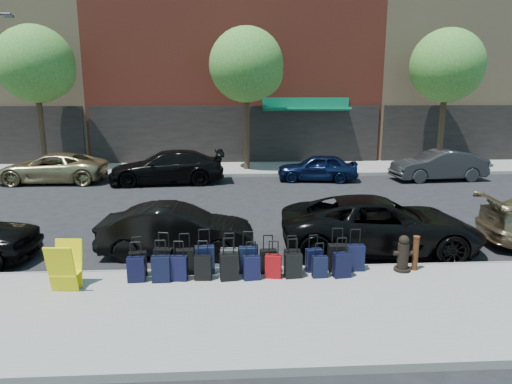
{
  "coord_description": "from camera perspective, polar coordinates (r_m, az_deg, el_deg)",
  "views": [
    {
      "loc": [
        -0.43,
        -14.55,
        4.2
      ],
      "look_at": [
        0.34,
        -1.5,
        1.31
      ],
      "focal_mm": 32.0,
      "sensor_mm": 36.0,
      "label": 1
    }
  ],
  "objects": [
    {
      "name": "ground",
      "position": [
        15.15,
        -1.63,
        -3.62
      ],
      "size": [
        120.0,
        120.0,
        0.0
      ],
      "primitive_type": "plane",
      "color": "black",
      "rests_on": "ground"
    },
    {
      "name": "suitcase_front_0",
      "position": [
        10.64,
        -14.51,
        -8.69
      ],
      "size": [
        0.41,
        0.28,
        0.9
      ],
      "rotation": [
        0.0,
        0.0,
        0.2
      ],
      "color": "black",
      "rests_on": "sidewalk_near"
    },
    {
      "name": "building_center",
      "position": [
        33.05,
        -2.8,
        22.54
      ],
      "size": [
        17.0,
        12.85,
        20.0
      ],
      "color": "maroon",
      "rests_on": "ground"
    },
    {
      "name": "suitcase_front_3",
      "position": [
        10.48,
        -6.43,
        -8.43
      ],
      "size": [
        0.44,
        0.27,
        1.03
      ],
      "rotation": [
        0.0,
        0.0,
        0.08
      ],
      "color": "black",
      "rests_on": "sidewalk_near"
    },
    {
      "name": "suitcase_front_6",
      "position": [
        10.48,
        1.54,
        -8.62
      ],
      "size": [
        0.38,
        0.22,
        0.89
      ],
      "rotation": [
        0.0,
        0.0,
        0.06
      ],
      "color": "black",
      "rests_on": "sidewalk_near"
    },
    {
      "name": "tree_left",
      "position": [
        25.86,
        -25.57,
        13.99
      ],
      "size": [
        3.8,
        3.8,
        7.27
      ],
      "color": "black",
      "rests_on": "sidewalk_far"
    },
    {
      "name": "suitcase_front_2",
      "position": [
        10.52,
        -8.85,
        -8.59
      ],
      "size": [
        0.41,
        0.26,
        0.95
      ],
      "rotation": [
        0.0,
        0.0,
        0.11
      ],
      "color": "black",
      "rests_on": "sidewalk_near"
    },
    {
      "name": "tree_right",
      "position": [
        26.72,
        23.01,
        14.12
      ],
      "size": [
        3.8,
        3.8,
        7.27
      ],
      "color": "black",
      "rests_on": "sidewalk_far"
    },
    {
      "name": "suitcase_front_5",
      "position": [
        10.5,
        -1.0,
        -8.45
      ],
      "size": [
        0.41,
        0.24,
        0.96
      ],
      "rotation": [
        0.0,
        0.0,
        -0.07
      ],
      "color": "black",
      "rests_on": "sidewalk_near"
    },
    {
      "name": "suitcase_front_9",
      "position": [
        10.74,
        10.12,
        -8.08
      ],
      "size": [
        0.42,
        0.23,
        1.01
      ],
      "rotation": [
        0.0,
        0.0,
        -0.01
      ],
      "color": "black",
      "rests_on": "sidewalk_near"
    },
    {
      "name": "suitcase_back_9",
      "position": [
        10.43,
        10.69,
        -8.94
      ],
      "size": [
        0.4,
        0.27,
        0.9
      ],
      "rotation": [
        0.0,
        0.0,
        0.14
      ],
      "color": "black",
      "rests_on": "sidewalk_near"
    },
    {
      "name": "suitcase_front_7",
      "position": [
        10.53,
        4.51,
        -8.6
      ],
      "size": [
        0.36,
        0.2,
        0.87
      ],
      "rotation": [
        0.0,
        0.0,
        0.0
      ],
      "color": "black",
      "rests_on": "sidewalk_near"
    },
    {
      "name": "suitcase_front_1",
      "position": [
        10.6,
        -11.47,
        -8.49
      ],
      "size": [
        0.44,
        0.29,
        0.97
      ],
      "rotation": [
        0.0,
        0.0,
        -0.19
      ],
      "color": "black",
      "rests_on": "sidewalk_near"
    },
    {
      "name": "suitcase_back_2",
      "position": [
        10.23,
        -9.63,
        -9.37
      ],
      "size": [
        0.39,
        0.25,
        0.88
      ],
      "rotation": [
        0.0,
        0.0,
        -0.1
      ],
      "color": "black",
      "rests_on": "sidewalk_near"
    },
    {
      "name": "suitcase_back_0",
      "position": [
        10.36,
        -14.75,
        -9.33
      ],
      "size": [
        0.38,
        0.23,
        0.89
      ],
      "rotation": [
        0.0,
        0.0,
        0.05
      ],
      "color": "black",
      "rests_on": "sidewalk_near"
    },
    {
      "name": "fire_hydrant",
      "position": [
        11.08,
        17.9,
        -7.44
      ],
      "size": [
        0.42,
        0.38,
        0.85
      ],
      "rotation": [
        0.0,
        0.0,
        -0.0
      ],
      "color": "black",
      "rests_on": "sidewalk_near"
    },
    {
      "name": "car_near_1",
      "position": [
        12.11,
        -9.87,
        -4.74
      ],
      "size": [
        4.04,
        1.59,
        1.31
      ],
      "primitive_type": "imported",
      "rotation": [
        0.0,
        0.0,
        1.52
      ],
      "color": "black",
      "rests_on": "ground"
    },
    {
      "name": "car_near_2",
      "position": [
        12.62,
        15.23,
        -3.95
      ],
      "size": [
        5.42,
        2.82,
        1.46
      ],
      "primitive_type": "imported",
      "rotation": [
        0.0,
        0.0,
        1.49
      ],
      "color": "black",
      "rests_on": "ground"
    },
    {
      "name": "suitcase_front_10",
      "position": [
        10.85,
        12.27,
        -8.01
      ],
      "size": [
        0.41,
        0.22,
        0.98
      ],
      "rotation": [
        0.0,
        0.0,
        0.01
      ],
      "color": "black",
      "rests_on": "sidewalk_near"
    },
    {
      "name": "curb_near",
      "position": [
        10.89,
        -0.88,
        -9.78
      ],
      "size": [
        60.0,
        0.08,
        0.15
      ],
      "primitive_type": "cube",
      "color": "gray",
      "rests_on": "ground"
    },
    {
      "name": "suitcase_back_8",
      "position": [
        10.35,
        7.96,
        -9.22
      ],
      "size": [
        0.34,
        0.21,
        0.78
      ],
      "rotation": [
        0.0,
        0.0,
        0.07
      ],
      "color": "black",
      "rests_on": "sidewalk_near"
    },
    {
      "name": "suitcase_back_3",
      "position": [
        10.2,
        -6.64,
        -9.36
      ],
      "size": [
        0.38,
        0.24,
        0.88
      ],
      "rotation": [
        0.0,
        0.0,
        -0.07
      ],
      "color": "black",
      "rests_on": "sidewalk_near"
    },
    {
      "name": "building_right",
      "position": [
        36.76,
        24.6,
        18.89
      ],
      "size": [
        15.0,
        12.12,
        18.0
      ],
      "color": "#937B5A",
      "rests_on": "ground"
    },
    {
      "name": "suitcase_back_6",
      "position": [
        10.24,
        2.16,
        -9.24
      ],
      "size": [
        0.38,
        0.26,
        0.84
      ],
      "rotation": [
        0.0,
        0.0,
        -0.18
      ],
      "color": "maroon",
      "rests_on": "sidewalk_near"
    },
    {
      "name": "suitcase_back_4",
      "position": [
        10.12,
        -3.38,
        -9.34
      ],
      "size": [
        0.42,
        0.28,
        0.95
      ],
      "rotation": [
        0.0,
        0.0,
        0.13
      ],
      "color": "black",
      "rests_on": "sidewalk_near"
    },
    {
      "name": "suitcase_front_4",
      "position": [
        10.43,
        -3.34,
        -8.64
      ],
      "size": [
        0.41,
        0.24,
        0.95
      ],
      "rotation": [
        0.0,
        0.0,
        -0.05
      ],
      "color": "#3C3B41",
      "rests_on": "sidewalk_near"
    },
    {
      "name": "suitcase_back_7",
      "position": [
        10.26,
        4.66,
        -9.15
      ],
      "size": [
        0.39,
        0.26,
        0.89
      ],
      "rotation": [
        0.0,
        0.0,
        0.12
      ],
      "color": "black",
      "rests_on": "sidewalk_near"
    },
    {
      "name": "tree_center",
      "position": [
        24.11,
        -0.86,
        15.36
      ],
      "size": [
        3.8,
        3.8,
        7.27
      ],
      "color": "black",
      "rests_on": "sidewalk_far"
    },
    {
      "name": "suitcase_back_5",
      "position": [
        10.13,
        -0.56,
        -9.45
      ],
      "size": [
        0.38,
        0.25,
        0.86
      ],
      "rotation": [
        0.0,
        0.0,
        0.12
      ],
      "color": "black",
      "rests_on": "sidewalk_near"
    },
    {
      "name": "suitcase_front_8",
      "position": [
        10.66,
        7.24,
        -8.42
      ],
      "size": [
        0.39,
        0.26,
        0.86
      ],
      "rotation": [
        0.0,
        0.0,
        0.19
      ],
      "color": "black",
      "rests_on": "sidewalk_near"
    },
    {
      "name": "sidewalk_far",
      "position": [
        24.9,
        -2.36,
        2.93
      ],
      "size": [
        60.0,
        4.0,
        0.15
      ],
      "primitive_type": "cube",
      "color": "gray",
      "rests_on": "ground"
    },
    {
      "name": "car_far_3",
      "position": [
        23.61,
        21.82,
        3.12
      ],
      "size": [
        4.52,
        1.87,
        1.46
      ],
      "primitive_type": "imported",
      "rotation": [
        0.0,
        0.0,
        -1.49
      ],
      "color": "#323234",
      "rests_on": "ground"
    },
    {
      "name": "sidewalk_near",
      "position": [
        9.06,
        -0.3,
        -14.62
      ],
      "size": [
        60.0,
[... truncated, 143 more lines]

